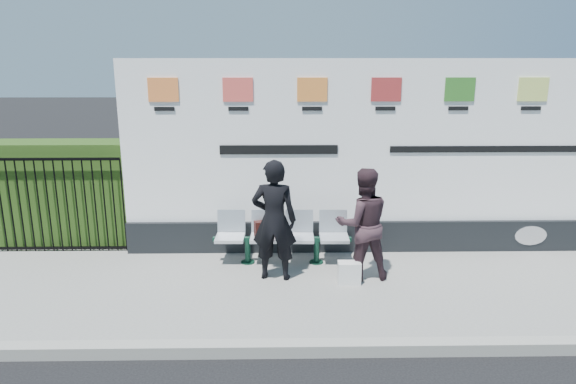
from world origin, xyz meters
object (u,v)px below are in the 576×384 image
(woman_left, at_px, (274,220))
(billboard, at_px, (381,171))
(bench, at_px, (282,249))
(woman_right, at_px, (363,224))

(woman_left, bearing_deg, billboard, -140.04)
(bench, bearing_deg, billboard, 20.71)
(bench, height_order, woman_left, woman_left)
(bench, relative_size, woman_right, 1.26)
(woman_right, bearing_deg, billboard, -118.39)
(bench, xyz_separation_m, woman_left, (-0.11, -0.55, 0.64))
(billboard, height_order, bench, billboard)
(billboard, height_order, woman_right, billboard)
(bench, height_order, woman_right, woman_right)
(woman_left, xyz_separation_m, woman_right, (1.22, 0.00, -0.06))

